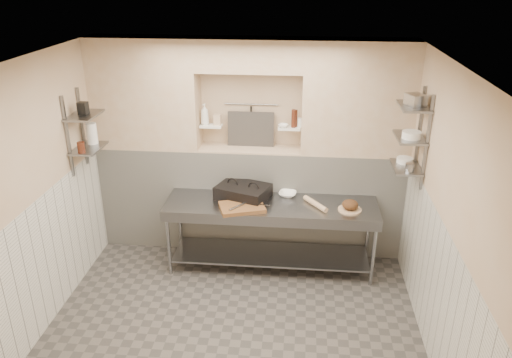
# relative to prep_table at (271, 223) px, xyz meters

# --- Properties ---
(floor) EXTENTS (4.00, 3.90, 0.10)m
(floor) POSITION_rel_prep_table_xyz_m (-0.32, -1.18, -0.69)
(floor) COLOR #4D4944
(floor) RESTS_ON ground
(ceiling) EXTENTS (4.00, 3.90, 0.10)m
(ceiling) POSITION_rel_prep_table_xyz_m (-0.32, -1.18, 2.21)
(ceiling) COLOR silver
(ceiling) RESTS_ON ground
(wall_left) EXTENTS (0.10, 3.90, 2.80)m
(wall_left) POSITION_rel_prep_table_xyz_m (-2.37, -1.18, 0.76)
(wall_left) COLOR #C0AB92
(wall_left) RESTS_ON ground
(wall_right) EXTENTS (0.10, 3.90, 2.80)m
(wall_right) POSITION_rel_prep_table_xyz_m (1.73, -1.18, 0.76)
(wall_right) COLOR #C0AB92
(wall_right) RESTS_ON ground
(wall_back) EXTENTS (4.00, 0.10, 2.80)m
(wall_back) POSITION_rel_prep_table_xyz_m (-0.32, 0.82, 0.76)
(wall_back) COLOR #C0AB92
(wall_back) RESTS_ON ground
(wall_front) EXTENTS (4.00, 0.10, 2.80)m
(wall_front) POSITION_rel_prep_table_xyz_m (-0.32, -3.18, 0.76)
(wall_front) COLOR #C0AB92
(wall_front) RESTS_ON ground
(backwall_lower) EXTENTS (4.00, 0.40, 1.40)m
(backwall_lower) POSITION_rel_prep_table_xyz_m (-0.32, 0.57, 0.06)
(backwall_lower) COLOR silver
(backwall_lower) RESTS_ON floor
(alcove_sill) EXTENTS (1.30, 0.40, 0.02)m
(alcove_sill) POSITION_rel_prep_table_xyz_m (-0.32, 0.57, 0.77)
(alcove_sill) COLOR #C0AB92
(alcove_sill) RESTS_ON backwall_lower
(backwall_pillar_left) EXTENTS (1.35, 0.40, 1.40)m
(backwall_pillar_left) POSITION_rel_prep_table_xyz_m (-1.64, 0.57, 1.46)
(backwall_pillar_left) COLOR #C0AB92
(backwall_pillar_left) RESTS_ON backwall_lower
(backwall_pillar_right) EXTENTS (1.35, 0.40, 1.40)m
(backwall_pillar_right) POSITION_rel_prep_table_xyz_m (1.01, 0.57, 1.46)
(backwall_pillar_right) COLOR #C0AB92
(backwall_pillar_right) RESTS_ON backwall_lower
(backwall_header) EXTENTS (1.30, 0.40, 0.40)m
(backwall_header) POSITION_rel_prep_table_xyz_m (-0.32, 0.57, 1.96)
(backwall_header) COLOR #C0AB92
(backwall_header) RESTS_ON backwall_lower
(wainscot_left) EXTENTS (0.02, 3.90, 1.40)m
(wainscot_left) POSITION_rel_prep_table_xyz_m (-2.31, -1.18, 0.06)
(wainscot_left) COLOR silver
(wainscot_left) RESTS_ON floor
(wainscot_right) EXTENTS (0.02, 3.90, 1.40)m
(wainscot_right) POSITION_rel_prep_table_xyz_m (1.67, -1.18, 0.06)
(wainscot_right) COLOR silver
(wainscot_right) RESTS_ON floor
(alcove_shelf_left) EXTENTS (0.28, 0.16, 0.02)m
(alcove_shelf_left) POSITION_rel_prep_table_xyz_m (-0.82, 0.57, 1.06)
(alcove_shelf_left) COLOR white
(alcove_shelf_left) RESTS_ON backwall_lower
(alcove_shelf_right) EXTENTS (0.28, 0.16, 0.02)m
(alcove_shelf_right) POSITION_rel_prep_table_xyz_m (0.18, 0.57, 1.06)
(alcove_shelf_right) COLOR white
(alcove_shelf_right) RESTS_ON backwall_lower
(utensil_rail) EXTENTS (0.70, 0.02, 0.02)m
(utensil_rail) POSITION_rel_prep_table_xyz_m (-0.32, 0.74, 1.31)
(utensil_rail) COLOR gray
(utensil_rail) RESTS_ON wall_back
(hanging_steel) EXTENTS (0.02, 0.02, 0.30)m
(hanging_steel) POSITION_rel_prep_table_xyz_m (-0.32, 0.72, 1.14)
(hanging_steel) COLOR black
(hanging_steel) RESTS_ON utensil_rail
(splash_panel) EXTENTS (0.60, 0.08, 0.45)m
(splash_panel) POSITION_rel_prep_table_xyz_m (-0.32, 0.67, 1.00)
(splash_panel) COLOR #383330
(splash_panel) RESTS_ON alcove_sill
(shelf_rail_left_a) EXTENTS (0.03, 0.03, 0.95)m
(shelf_rail_left_a) POSITION_rel_prep_table_xyz_m (-2.29, 0.07, 1.16)
(shelf_rail_left_a) COLOR slate
(shelf_rail_left_a) RESTS_ON wall_left
(shelf_rail_left_b) EXTENTS (0.03, 0.03, 0.95)m
(shelf_rail_left_b) POSITION_rel_prep_table_xyz_m (-2.29, -0.33, 1.16)
(shelf_rail_left_b) COLOR slate
(shelf_rail_left_b) RESTS_ON wall_left
(wall_shelf_left_lower) EXTENTS (0.30, 0.50, 0.02)m
(wall_shelf_left_lower) POSITION_rel_prep_table_xyz_m (-2.16, -0.13, 0.96)
(wall_shelf_left_lower) COLOR slate
(wall_shelf_left_lower) RESTS_ON wall_left
(wall_shelf_left_upper) EXTENTS (0.30, 0.50, 0.03)m
(wall_shelf_left_upper) POSITION_rel_prep_table_xyz_m (-2.16, -0.13, 1.36)
(wall_shelf_left_upper) COLOR slate
(wall_shelf_left_upper) RESTS_ON wall_left
(shelf_rail_right_a) EXTENTS (0.03, 0.03, 1.05)m
(shelf_rail_right_a) POSITION_rel_prep_table_xyz_m (1.66, 0.07, 1.21)
(shelf_rail_right_a) COLOR slate
(shelf_rail_right_a) RESTS_ON wall_right
(shelf_rail_right_b) EXTENTS (0.03, 0.03, 1.05)m
(shelf_rail_right_b) POSITION_rel_prep_table_xyz_m (1.66, -0.33, 1.21)
(shelf_rail_right_b) COLOR slate
(shelf_rail_right_b) RESTS_ON wall_right
(wall_shelf_right_lower) EXTENTS (0.30, 0.50, 0.02)m
(wall_shelf_right_lower) POSITION_rel_prep_table_xyz_m (1.52, -0.13, 0.86)
(wall_shelf_right_lower) COLOR slate
(wall_shelf_right_lower) RESTS_ON wall_right
(wall_shelf_right_mid) EXTENTS (0.30, 0.50, 0.02)m
(wall_shelf_right_mid) POSITION_rel_prep_table_xyz_m (1.52, -0.13, 1.21)
(wall_shelf_right_mid) COLOR slate
(wall_shelf_right_mid) RESTS_ON wall_right
(wall_shelf_right_upper) EXTENTS (0.30, 0.50, 0.03)m
(wall_shelf_right_upper) POSITION_rel_prep_table_xyz_m (1.52, -0.13, 1.56)
(wall_shelf_right_upper) COLOR slate
(wall_shelf_right_upper) RESTS_ON wall_right
(prep_table) EXTENTS (2.60, 0.70, 0.90)m
(prep_table) POSITION_rel_prep_table_xyz_m (0.00, 0.00, 0.00)
(prep_table) COLOR gray
(prep_table) RESTS_ON floor
(panini_press) EXTENTS (0.73, 0.63, 0.17)m
(panini_press) POSITION_rel_prep_table_xyz_m (-0.36, 0.15, 0.34)
(panini_press) COLOR black
(panini_press) RESTS_ON prep_table
(cutting_board) EXTENTS (0.61, 0.51, 0.05)m
(cutting_board) POSITION_rel_prep_table_xyz_m (-0.34, -0.16, 0.28)
(cutting_board) COLOR brown
(cutting_board) RESTS_ON prep_table
(knife_blade) EXTENTS (0.24, 0.07, 0.01)m
(knife_blade) POSITION_rel_prep_table_xyz_m (-0.12, -0.11, 0.31)
(knife_blade) COLOR gray
(knife_blade) RESTS_ON cutting_board
(tongs) EXTENTS (0.19, 0.23, 0.03)m
(tongs) POSITION_rel_prep_table_xyz_m (-0.38, -0.21, 0.32)
(tongs) COLOR gray
(tongs) RESTS_ON cutting_board
(mixing_bowl) EXTENTS (0.25, 0.25, 0.05)m
(mixing_bowl) POSITION_rel_prep_table_xyz_m (0.19, 0.26, 0.28)
(mixing_bowl) COLOR white
(mixing_bowl) RESTS_ON prep_table
(rolling_pin) EXTENTS (0.30, 0.38, 0.06)m
(rolling_pin) POSITION_rel_prep_table_xyz_m (0.54, -0.00, 0.29)
(rolling_pin) COLOR tan
(rolling_pin) RESTS_ON prep_table
(bread_board) EXTENTS (0.28, 0.28, 0.02)m
(bread_board) POSITION_rel_prep_table_xyz_m (0.94, -0.07, 0.27)
(bread_board) COLOR tan
(bread_board) RESTS_ON prep_table
(bread_loaf) EXTENTS (0.19, 0.19, 0.12)m
(bread_loaf) POSITION_rel_prep_table_xyz_m (0.94, -0.07, 0.33)
(bread_loaf) COLOR #4C2D19
(bread_loaf) RESTS_ON bread_board
(bottle_soap) EXTENTS (0.13, 0.13, 0.27)m
(bottle_soap) POSITION_rel_prep_table_xyz_m (-0.90, 0.58, 1.21)
(bottle_soap) COLOR white
(bottle_soap) RESTS_ON alcove_shelf_left
(jar_alcove) EXTENTS (0.09, 0.09, 0.13)m
(jar_alcove) POSITION_rel_prep_table_xyz_m (-0.74, 0.59, 1.14)
(jar_alcove) COLOR #C0AB92
(jar_alcove) RESTS_ON alcove_shelf_left
(bowl_alcove) EXTENTS (0.15, 0.15, 0.04)m
(bowl_alcove) POSITION_rel_prep_table_xyz_m (0.10, 0.55, 1.09)
(bowl_alcove) COLOR white
(bowl_alcove) RESTS_ON alcove_shelf_right
(condiment_a) EXTENTS (0.06, 0.06, 0.22)m
(condiment_a) POSITION_rel_prep_table_xyz_m (0.25, 0.59, 1.18)
(condiment_a) COLOR #421B0F
(condiment_a) RESTS_ON alcove_shelf_right
(condiment_b) EXTENTS (0.06, 0.06, 0.23)m
(condiment_b) POSITION_rel_prep_table_xyz_m (0.23, 0.57, 1.18)
(condiment_b) COLOR #421B0F
(condiment_b) RESTS_ON alcove_shelf_right
(condiment_c) EXTENTS (0.07, 0.07, 0.11)m
(condiment_c) POSITION_rel_prep_table_xyz_m (0.31, 0.59, 1.13)
(condiment_c) COLOR white
(condiment_c) RESTS_ON alcove_shelf_right
(jug_left) EXTENTS (0.13, 0.13, 0.25)m
(jug_left) POSITION_rel_prep_table_xyz_m (-2.16, 0.00, 1.10)
(jug_left) COLOR white
(jug_left) RESTS_ON wall_shelf_left_lower
(jar_left) EXTENTS (0.08, 0.08, 0.13)m
(jar_left) POSITION_rel_prep_table_xyz_m (-2.16, -0.32, 1.03)
(jar_left) COLOR #421B0F
(jar_left) RESTS_ON wall_shelf_left_lower
(box_left_upper) EXTENTS (0.11, 0.11, 0.14)m
(box_left_upper) POSITION_rel_prep_table_xyz_m (-2.16, -0.13, 1.44)
(box_left_upper) COLOR black
(box_left_upper) RESTS_ON wall_shelf_left_upper
(bowl_right) EXTENTS (0.18, 0.18, 0.06)m
(bowl_right) POSITION_rel_prep_table_xyz_m (1.52, -0.02, 0.90)
(bowl_right) COLOR white
(bowl_right) RESTS_ON wall_shelf_right_lower
(canister_right) EXTENTS (0.10, 0.10, 0.10)m
(canister_right) POSITION_rel_prep_table_xyz_m (1.52, -0.30, 0.92)
(canister_right) COLOR gray
(canister_right) RESTS_ON wall_shelf_right_lower
(bowl_right_mid) EXTENTS (0.20, 0.20, 0.08)m
(bowl_right_mid) POSITION_rel_prep_table_xyz_m (1.52, -0.19, 1.26)
(bowl_right_mid) COLOR white
(bowl_right_mid) RESTS_ON wall_shelf_right_mid
(basket_right) EXTENTS (0.23, 0.25, 0.13)m
(basket_right) POSITION_rel_prep_table_xyz_m (1.52, -0.17, 1.63)
(basket_right) COLOR gray
(basket_right) RESTS_ON wall_shelf_right_upper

